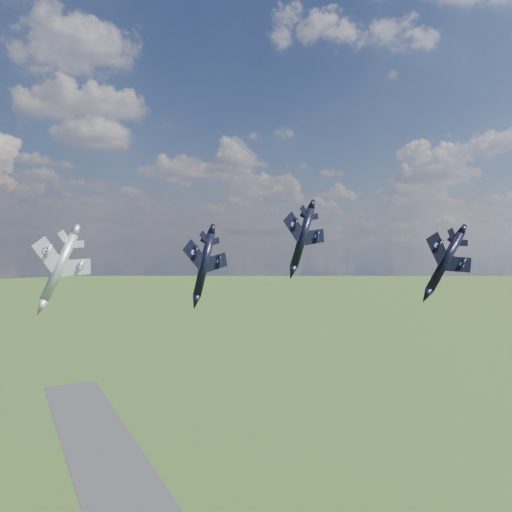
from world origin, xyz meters
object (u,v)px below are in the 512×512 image
jet_right_navy (445,262)px  jet_lead_navy (204,264)px  jet_high_navy (302,238)px  jet_left_silver (59,267)px

jet_right_navy → jet_lead_navy: bearing=151.8°
jet_lead_navy → jet_right_navy: bearing=-57.3°
jet_high_navy → jet_left_silver: 46.46m
jet_right_navy → jet_high_navy: (-1.62, 33.57, 3.06)m
jet_lead_navy → jet_left_silver: jet_left_silver is taller
jet_right_navy → jet_high_navy: 33.75m
jet_lead_navy → jet_high_navy: (25.53, 12.39, 3.82)m
jet_right_navy → jet_left_silver: 53.41m
jet_high_navy → jet_left_silver: bearing=-178.5°
jet_lead_navy → jet_high_navy: bearing=6.5°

